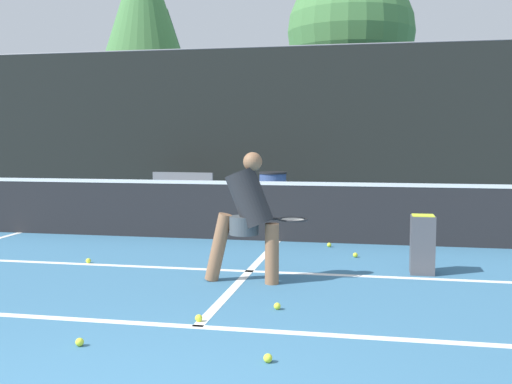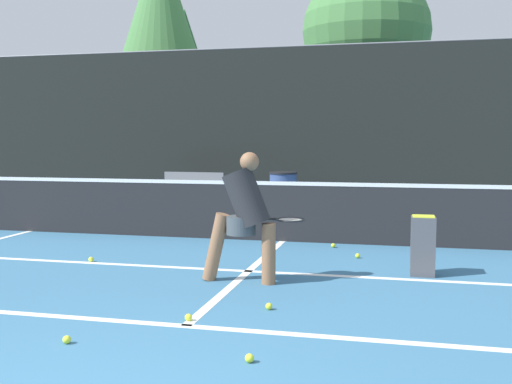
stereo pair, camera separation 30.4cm
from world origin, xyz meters
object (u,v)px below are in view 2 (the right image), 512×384
(player_practicing, at_px, (245,213))
(ball_hopper, at_px, (423,244))
(parked_car, at_px, (333,175))
(courtside_bench, at_px, (192,190))
(trash_bin, at_px, (283,193))

(player_practicing, xyz_separation_m, ball_hopper, (1.96, 0.83, -0.41))
(ball_hopper, bearing_deg, parked_car, 102.31)
(courtside_bench, bearing_deg, trash_bin, -0.05)
(courtside_bench, bearing_deg, player_practicing, -61.79)
(ball_hopper, height_order, parked_car, parked_car)
(player_practicing, distance_m, trash_bin, 6.33)
(trash_bin, bearing_deg, parked_car, 80.41)
(ball_hopper, xyz_separation_m, trash_bin, (-2.72, 5.44, 0.08))
(player_practicing, distance_m, ball_hopper, 2.17)
(ball_hopper, distance_m, parked_car, 9.63)
(player_practicing, bearing_deg, courtside_bench, 116.24)
(player_practicing, relative_size, courtside_bench, 1.00)
(player_practicing, relative_size, parked_car, 0.35)
(parked_car, bearing_deg, courtside_bench, -126.38)
(trash_bin, relative_size, parked_car, 0.21)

